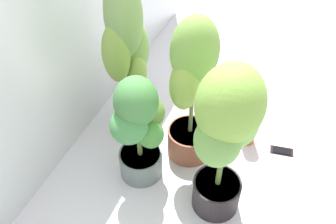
% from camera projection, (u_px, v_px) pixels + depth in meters
% --- Properties ---
extents(ground_plane, '(8.00, 8.00, 0.00)m').
position_uv_depth(ground_plane, '(210.00, 154.00, 2.31)').
color(ground_plane, silver).
rests_on(ground_plane, ground).
extents(potted_plant_center, '(0.36, 0.34, 0.96)m').
position_uv_depth(potted_plant_center, '(191.00, 90.00, 1.97)').
color(potted_plant_center, '#96563A').
rests_on(potted_plant_center, ground).
extents(potted_plant_back_center, '(0.33, 0.29, 1.07)m').
position_uv_depth(potted_plant_back_center, '(127.00, 48.00, 2.06)').
color(potted_plant_back_center, slate).
rests_on(potted_plant_back_center, ground).
extents(potted_plant_front_left, '(0.45, 0.41, 0.95)m').
position_uv_depth(potted_plant_front_left, '(226.00, 133.00, 1.66)').
color(potted_plant_front_left, '#282426').
rests_on(potted_plant_front_left, ground).
extents(potted_plant_back_left, '(0.38, 0.31, 0.71)m').
position_uv_depth(potted_plant_back_left, '(139.00, 127.00, 1.95)').
color(potted_plant_back_left, slate).
rests_on(potted_plant_back_left, ground).
extents(cell_phone, '(0.09, 0.15, 0.01)m').
position_uv_depth(cell_phone, '(282.00, 151.00, 2.32)').
color(cell_phone, black).
rests_on(cell_phone, ground).
extents(nutrient_bottle, '(0.10, 0.10, 0.28)m').
position_uv_depth(nutrient_bottle, '(249.00, 126.00, 2.30)').
color(nutrient_bottle, '#C25821').
rests_on(nutrient_bottle, ground).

